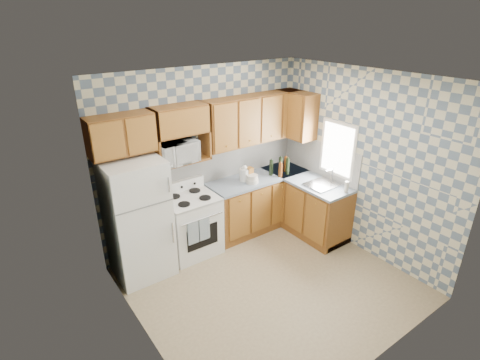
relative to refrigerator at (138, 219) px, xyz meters
The scene contains 31 objects.
floor 1.97m from the refrigerator, 44.43° to the right, with size 3.40×3.40×0.00m, color #7C674B.
back_wall 1.42m from the refrigerator, 15.35° to the left, with size 3.40×0.02×2.70m, color slate.
right_wall 3.27m from the refrigerator, 22.79° to the right, with size 0.02×3.20×2.70m, color slate.
backsplash_back 1.75m from the refrigerator, 11.47° to the left, with size 2.60×0.01×0.56m, color silver.
backsplash_right 3.02m from the refrigerator, ahead, with size 0.01×1.60×0.56m, color silver.
refrigerator is the anchor object (origin of this frame).
stove_body 0.89m from the refrigerator, ahead, with size 0.76×0.65×0.90m, color silver.
cooktop 0.81m from the refrigerator, ahead, with size 0.76×0.65×0.03m, color silver.
backguard 0.87m from the refrigerator, 20.44° to the left, with size 0.76×0.08×0.17m, color silver.
dish_towel_left 0.78m from the refrigerator, 26.26° to the right, with size 0.17×0.03×0.35m, color navy.
dish_towel_right 0.93m from the refrigerator, 21.06° to the right, with size 0.17×0.03×0.35m, color navy.
base_cabinets_back 2.14m from the refrigerator, ahead, with size 1.75×0.60×0.88m, color brown.
base_cabinets_right 2.74m from the refrigerator, ahead, with size 0.60×1.60×0.88m, color brown.
countertop_back 2.10m from the refrigerator, ahead, with size 1.77×0.63×0.04m, color slate.
countertop_right 2.71m from the refrigerator, ahead, with size 0.63×1.60×0.04m, color slate.
upper_cabinets_back 2.34m from the refrigerator, ahead, with size 1.75×0.33×0.74m, color brown.
upper_cabinets_fridge 1.15m from the refrigerator, 94.64° to the left, with size 0.82×0.33×0.50m, color brown.
upper_cabinets_right 2.99m from the refrigerator, ahead, with size 0.33×0.70×0.74m, color brown.
microwave_shelf 1.02m from the refrigerator, 12.94° to the left, with size 0.80×0.33×0.03m, color brown.
microwave 1.05m from the refrigerator, 11.18° to the left, with size 0.55×0.37×0.31m, color silver.
sink 2.79m from the refrigerator, 16.65° to the right, with size 0.48×0.40×0.03m, color #B7B7BC.
window 3.13m from the refrigerator, 15.12° to the right, with size 0.02×0.66×0.86m, color silver.
bottle_0 2.45m from the refrigerator, ahead, with size 0.06×0.06×0.29m, color black.
bottle_1 2.56m from the refrigerator, ahead, with size 0.06×0.06×0.27m, color black.
bottle_2 2.60m from the refrigerator, ahead, with size 0.06×0.06×0.25m, color #64300E.
bottle_3 2.39m from the refrigerator, ahead, with size 0.06×0.06×0.23m, color #64300E.
bottle_4 2.30m from the refrigerator, ahead, with size 0.06×0.06×0.26m, color black.
knife_block 1.89m from the refrigerator, ahead, with size 0.10×0.10×0.22m, color brown.
electric_kettle 1.82m from the refrigerator, ahead, with size 0.16×0.16×0.20m, color silver.
food_containers 1.86m from the refrigerator, ahead, with size 0.20×0.20×0.13m, color beige, non-canonical shape.
soap_bottle 3.03m from the refrigerator, 22.98° to the right, with size 0.06×0.06×0.17m, color beige.
Camera 1 is at (-2.71, -3.07, 3.34)m, focal length 28.00 mm.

